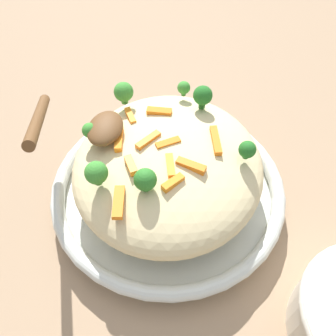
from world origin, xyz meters
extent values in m
plane|color=#9E7F60|center=(0.00, 0.00, 0.00)|extent=(2.40, 2.40, 0.00)
cylinder|color=silver|center=(0.00, 0.00, 0.01)|extent=(0.28, 0.28, 0.02)
torus|color=silver|center=(0.00, 0.00, 0.03)|extent=(0.30, 0.30, 0.02)
torus|color=black|center=(0.00, 0.00, 0.03)|extent=(0.29, 0.29, 0.00)
ellipsoid|color=beige|center=(0.00, 0.00, 0.07)|extent=(0.24, 0.23, 0.08)
cube|color=orange|center=(0.05, 0.02, 0.11)|extent=(0.01, 0.03, 0.01)
cube|color=orange|center=(0.00, 0.02, 0.11)|extent=(0.03, 0.03, 0.01)
cube|color=orange|center=(0.02, 0.07, 0.11)|extent=(0.01, 0.03, 0.01)
cube|color=orange|center=(-0.04, 0.03, 0.11)|extent=(0.03, 0.02, 0.01)
cube|color=orange|center=(0.00, 0.00, 0.11)|extent=(0.02, 0.03, 0.01)
cube|color=orange|center=(0.04, 0.05, 0.11)|extent=(0.03, 0.02, 0.01)
cube|color=orange|center=(-0.03, -0.03, 0.11)|extent=(0.02, 0.03, 0.01)
cube|color=orange|center=(-0.05, -0.01, 0.11)|extent=(0.02, 0.02, 0.01)
cube|color=orange|center=(-0.03, -0.01, 0.11)|extent=(0.03, 0.02, 0.01)
cube|color=orange|center=(-0.08, 0.04, 0.11)|extent=(0.04, 0.02, 0.01)
cube|color=orange|center=(0.01, -0.05, 0.11)|extent=(0.04, 0.02, 0.01)
cube|color=orange|center=(0.00, 0.06, 0.11)|extent=(0.04, 0.02, 0.01)
cylinder|color=#205B1C|center=(0.00, -0.09, 0.11)|extent=(0.01, 0.01, 0.01)
sphere|color=#236B23|center=(0.00, -0.09, 0.12)|extent=(0.02, 0.02, 0.02)
cylinder|color=#377928|center=(0.07, 0.07, 0.11)|extent=(0.01, 0.01, 0.01)
sphere|color=#3D8E33|center=(0.07, 0.07, 0.12)|extent=(0.02, 0.02, 0.02)
cylinder|color=#377928|center=(0.10, -0.01, 0.11)|extent=(0.01, 0.01, 0.01)
sphere|color=#3D8E33|center=(0.10, -0.01, 0.12)|extent=(0.02, 0.02, 0.02)
cylinder|color=#377928|center=(-0.06, 0.06, 0.11)|extent=(0.01, 0.01, 0.01)
sphere|color=#3D8E33|center=(-0.06, 0.06, 0.12)|extent=(0.02, 0.02, 0.02)
cylinder|color=#205B1C|center=(0.08, -0.03, 0.11)|extent=(0.01, 0.01, 0.01)
sphere|color=#236B23|center=(0.08, -0.03, 0.12)|extent=(0.02, 0.02, 0.02)
cylinder|color=#296820|center=(-0.06, 0.01, 0.11)|extent=(0.01, 0.01, 0.01)
sphere|color=#2D7A28|center=(-0.06, 0.01, 0.12)|extent=(0.02, 0.02, 0.02)
cylinder|color=#377928|center=(0.00, 0.09, 0.11)|extent=(0.01, 0.01, 0.01)
sphere|color=#3D8E33|center=(0.00, 0.09, 0.12)|extent=(0.02, 0.02, 0.02)
ellipsoid|color=brown|center=(0.01, 0.07, 0.12)|extent=(0.06, 0.04, 0.02)
cylinder|color=brown|center=(-0.02, 0.14, 0.15)|extent=(0.13, 0.06, 0.07)
camera|label=1|loc=(-0.27, -0.04, 0.40)|focal=37.94mm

